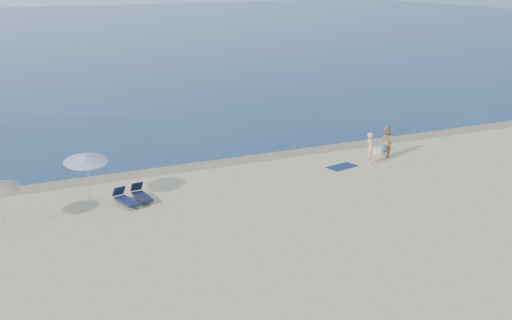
{
  "coord_description": "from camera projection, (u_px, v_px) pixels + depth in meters",
  "views": [
    {
      "loc": [
        -15.42,
        -11.63,
        10.16
      ],
      "look_at": [
        -2.24,
        16.0,
        1.0
      ],
      "focal_mm": 45.0,
      "sensor_mm": 36.0,
      "label": 1
    }
  ],
  "objects": [
    {
      "name": "beach_towel",
      "position": [
        342.0,
        167.0,
        34.2
      ],
      "size": [
        1.79,
        1.24,
        0.03
      ],
      "primitive_type": "cube",
      "rotation": [
        0.0,
        0.0,
        0.22
      ],
      "color": "#0F1C4E",
      "rests_on": "ground"
    },
    {
      "name": "person_left",
      "position": [
        370.0,
        148.0,
        34.52
      ],
      "size": [
        0.59,
        0.73,
        1.74
      ],
      "primitive_type": "imported",
      "rotation": [
        0.0,
        0.0,
        1.26
      ],
      "color": "#E1A17E",
      "rests_on": "ground"
    },
    {
      "name": "white_bag",
      "position": [
        377.0,
        151.0,
        36.55
      ],
      "size": [
        0.43,
        0.39,
        0.31
      ],
      "primitive_type": "cube",
      "rotation": [
        0.0,
        0.0,
        -0.24
      ],
      "color": "white",
      "rests_on": "ground"
    },
    {
      "name": "sea",
      "position": [
        50.0,
        33.0,
        105.8
      ],
      "size": [
        240.0,
        160.0,
        0.01
      ],
      "primitive_type": "cube",
      "color": "#0C2648",
      "rests_on": "ground"
    },
    {
      "name": "blue_cooler",
      "position": [
        385.0,
        148.0,
        37.21
      ],
      "size": [
        0.48,
        0.4,
        0.29
      ],
      "primitive_type": "cube",
      "rotation": [
        0.0,
        0.0,
        0.34
      ],
      "color": "#1F5EA9",
      "rests_on": "ground"
    },
    {
      "name": "lounger_right",
      "position": [
        125.0,
        199.0,
        28.62
      ],
      "size": [
        0.91,
        1.76,
        0.74
      ],
      "rotation": [
        0.0,
        0.0,
        0.22
      ],
      "color": "#161D3D",
      "rests_on": "ground"
    },
    {
      "name": "umbrella_near",
      "position": [
        86.0,
        158.0,
        28.18
      ],
      "size": [
        2.18,
        2.2,
        2.52
      ],
      "rotation": [
        0.0,
        0.0,
        -0.14
      ],
      "color": "silver",
      "rests_on": "ground"
    },
    {
      "name": "wet_sand_strip",
      "position": [
        266.0,
        156.0,
        36.11
      ],
      "size": [
        240.0,
        1.6,
        0.0
      ],
      "primitive_type": "cube",
      "color": "#847254",
      "rests_on": "ground"
    },
    {
      "name": "person_right",
      "position": [
        386.0,
        142.0,
        35.79
      ],
      "size": [
        0.94,
        1.04,
        1.74
      ],
      "primitive_type": "imported",
      "rotation": [
        0.0,
        0.0,
        -1.98
      ],
      "color": "tan",
      "rests_on": "ground"
    },
    {
      "name": "lounger_left",
      "position": [
        141.0,
        195.0,
        29.23
      ],
      "size": [
        0.65,
        1.66,
        0.72
      ],
      "rotation": [
        0.0,
        0.0,
        0.07
      ],
      "color": "#131936",
      "rests_on": "ground"
    }
  ]
}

